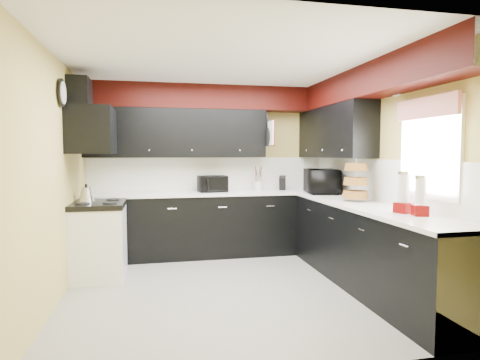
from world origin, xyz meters
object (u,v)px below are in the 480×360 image
Objects in this scene: toaster_oven at (213,184)px; utensil_crock at (258,186)px; knife_block at (282,183)px; kettle at (86,194)px; microwave at (322,181)px.

utensil_crock is at bearing -2.90° from toaster_oven.
toaster_oven is 1.09m from knife_block.
toaster_oven is 1.78m from kettle.
microwave is (1.50, -0.51, 0.05)m from toaster_oven.
toaster_oven is 1.93× the size of knife_block.
microwave is at bearing 2.64° from kettle.
toaster_oven is at bearing 81.36° from microwave.
toaster_oven reaches higher than utensil_crock.
knife_block reaches higher than utensil_crock.
utensil_crock is (0.70, 0.04, -0.05)m from toaster_oven.
microwave is 0.70m from knife_block.
microwave is at bearing -34.73° from utensil_crock.
microwave is at bearing -24.93° from toaster_oven.
microwave is 3.16m from kettle.
toaster_oven is at bearing -176.78° from utensil_crock.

